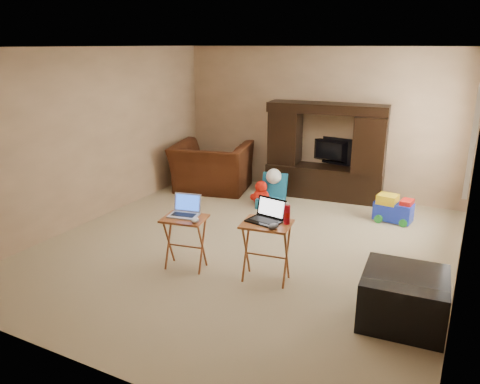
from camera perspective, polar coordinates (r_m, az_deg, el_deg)
The scene contains 22 objects.
floor at distance 6.18m, azimuth 0.85°, elevation -6.58°, with size 5.50×5.50×0.00m, color #C7B789.
ceiling at distance 5.64m, azimuth 0.97°, elevation 17.27°, with size 5.50×5.50×0.00m, color silver.
wall_back at distance 8.30m, azimuth 9.45°, elevation 8.47°, with size 5.00×5.00×0.00m, color tan.
wall_front at distance 3.63m, azimuth -18.75°, elevation -4.06°, with size 5.00×5.00×0.00m, color tan.
wall_left at distance 7.22m, azimuth -17.29°, elevation 6.58°, with size 5.50×5.50×0.00m, color tan.
wall_right at distance 5.22m, azimuth 26.35°, elevation 1.51°, with size 5.50×5.50×0.00m, color tan.
window_pane at distance 6.70m, azimuth 26.79°, elevation 5.99°, with size 1.20×1.20×0.00m, color white.
window_frame at distance 6.70m, azimuth 26.62°, elevation 6.02°, with size 0.06×1.14×1.34m, color white.
entertainment_center at distance 8.05m, azimuth 10.36°, elevation 4.91°, with size 1.96×0.49×1.61m, color black.
television at distance 8.23m, azimuth 10.74°, elevation 4.93°, with size 0.82×0.11×0.47m, color black.
recliner at distance 8.40m, azimuth -3.46°, elevation 3.03°, with size 1.30×1.14×0.85m, color #4A240F.
child_rocker at distance 7.56m, azimuth 3.74°, elevation 0.15°, with size 0.41×0.46×0.54m, color #186486, non-canonical shape.
plush_toy at distance 7.65m, azimuth 2.59°, elevation -0.10°, with size 0.38×0.31×0.42m, color red, non-canonical shape.
push_toy at distance 7.30m, azimuth 18.22°, elevation -1.89°, with size 0.55×0.39×0.41m, color #192FCC, non-canonical shape.
ottoman at distance 4.77m, azimuth 19.32°, elevation -12.11°, with size 0.76×0.76×0.49m, color black.
tray_table_left at distance 5.53m, azimuth -6.68°, elevation -6.17°, with size 0.49×0.39×0.63m, color #AB5829.
tray_table_right at distance 5.21m, azimuth 3.20°, elevation -7.30°, with size 0.53×0.42×0.68m, color #A65428.
laptop_left at distance 5.41m, azimuth -6.93°, elevation -1.76°, with size 0.33×0.27×0.24m, color silver.
laptop_right at distance 5.06m, azimuth 2.97°, elevation -2.39°, with size 0.36×0.29×0.24m, color black.
mouse_left at distance 5.24m, azimuth -5.51°, elevation -3.42°, with size 0.08×0.13×0.05m, color silver.
mouse_right at distance 4.91m, azimuth 4.09°, elevation -4.19°, with size 0.09×0.14×0.06m, color #44454A.
water_bottle at distance 5.03m, azimuth 5.74°, elevation -2.75°, with size 0.07×0.07×0.21m, color red.
Camera 1 is at (2.49, -5.06, 2.53)m, focal length 35.00 mm.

